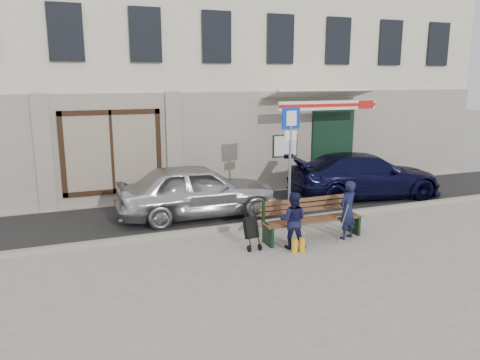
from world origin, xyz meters
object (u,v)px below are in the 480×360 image
parking_sign (290,145)px  bench (310,219)px  stroller (251,229)px  car_silver (197,190)px  car_navy (365,175)px  man (347,210)px  woman (293,220)px

parking_sign → bench: bearing=-107.6°
bench → stroller: 1.51m
parking_sign → car_silver: bearing=142.4°
parking_sign → stroller: parking_sign is taller
car_navy → man: size_ratio=3.49×
man → car_navy: bearing=-150.6°
woman → stroller: woman is taller
stroller → bench: bearing=-7.2°
woman → stroller: 0.92m
bench → woman: size_ratio=1.92×
parking_sign → man: size_ratio=2.15×
parking_sign → bench: size_ratio=1.21×
man → stroller: (-2.30, 0.20, -0.23)m
man → stroller: 2.32m
car_navy → bench: 4.44m
woman → man: bearing=-145.2°
man → stroller: man is taller
woman → stroller: (-0.85, 0.30, -0.18)m
car_silver → car_navy: (5.38, 0.13, -0.03)m
bench → man: size_ratio=1.77×
car_silver → bench: bearing=-143.1°
parking_sign → stroller: (-1.72, -1.57, -1.53)m
parking_sign → stroller: size_ratio=2.89×
car_silver → stroller: bearing=-170.5°
car_navy → car_silver: bearing=99.1°
car_silver → stroller: 2.75m
man → woman: man is taller
woman → bench: bearing=-119.0°
car_navy → stroller: size_ratio=4.70×
car_silver → stroller: car_silver is taller
car_silver → man: size_ratio=3.13×
man → bench: bearing=-38.7°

